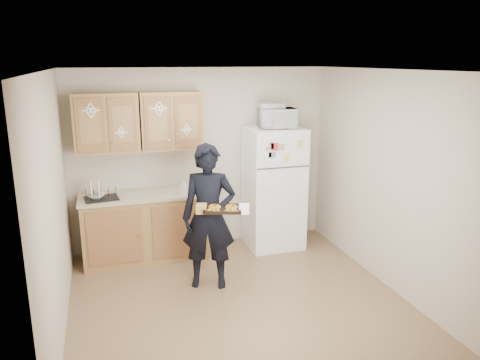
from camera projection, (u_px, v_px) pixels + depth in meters
The scene contains 23 objects.
floor at pixel (238, 301), 5.20m from camera, with size 3.60×3.60×0.00m, color brown.
ceiling at pixel (237, 70), 4.57m from camera, with size 3.60×3.60×0.00m, color silver.
wall_back at pixel (201, 159), 6.55m from camera, with size 3.60×0.04×2.50m, color #C0B29C.
wall_front at pixel (312, 262), 3.22m from camera, with size 3.60×0.04×2.50m, color #C0B29C.
wall_left at pixel (54, 208), 4.38m from camera, with size 0.04×3.60×2.50m, color #C0B29C.
wall_right at pixel (387, 180), 5.39m from camera, with size 0.04×3.60×2.50m, color #C0B29C.
refrigerator at pixel (273, 188), 6.58m from camera, with size 0.75×0.70×1.70m, color white.
base_cabinet at pixel (145, 228), 6.22m from camera, with size 1.60×0.60×0.86m, color olive.
countertop at pixel (143, 195), 6.11m from camera, with size 1.64×0.64×0.04m, color #BCB191.
upper_cab_left at pixel (106, 123), 5.89m from camera, with size 0.80×0.33×0.75m, color olive.
upper_cab_right at pixel (171, 121), 6.12m from camera, with size 0.80×0.33×0.75m, color olive.
cereal_box at pixel (299, 225), 7.12m from camera, with size 0.20×0.07×0.32m, color #F2D255.
person at pixel (209, 217), 5.37m from camera, with size 0.62×0.41×1.70m, color black.
baking_tray at pixel (223, 210), 5.09m from camera, with size 0.41×0.30×0.04m, color black.
pizza_front_left at pixel (214, 210), 5.02m from camera, with size 0.14×0.14×0.02m, color orange.
pizza_front_right at pixel (231, 210), 5.02m from camera, with size 0.14×0.14×0.02m, color orange.
pizza_back_left at pixel (215, 206), 5.15m from camera, with size 0.14×0.14×0.02m, color orange.
pizza_back_right at pixel (232, 206), 5.15m from camera, with size 0.14×0.14×0.02m, color orange.
microwave at pixel (277, 118), 6.29m from camera, with size 0.48×0.33×0.27m, color white.
foil_pan at pixel (272, 106), 6.25m from camera, with size 0.33×0.23×0.07m, color #B3B3BA.
dish_rack at pixel (101, 193), 5.85m from camera, with size 0.40×0.30×0.16m, color black.
bowl at pixel (97, 196), 5.84m from camera, with size 0.20×0.20×0.05m, color white.
soap_bottle at pixel (183, 187), 6.11m from camera, with size 0.08×0.08×0.18m, color white.
Camera 1 is at (-1.33, -4.50, 2.61)m, focal length 35.00 mm.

